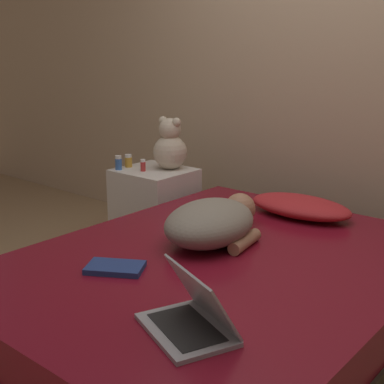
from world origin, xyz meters
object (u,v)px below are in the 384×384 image
object	(u,v)px
bottle_red	(143,165)
bottle_blue	(119,163)
teddy_bear	(170,147)
book	(115,268)
laptop	(192,317)
person_lying	(213,222)
bottle_amber	(128,161)
pillow	(300,206)

from	to	relation	value
bottle_red	bottle_blue	size ratio (longest dim) A/B	0.83
teddy_bear	book	xyz separation A→B (m)	(0.76, -1.18, -0.26)
laptop	book	bearing A→B (deg)	-174.32
bottle_red	bottle_blue	bearing A→B (deg)	-154.94
person_lying	laptop	world-z (taller)	laptop
person_lying	laptop	distance (m)	0.84
bottle_blue	laptop	bearing A→B (deg)	-35.47
teddy_bear	bottle_amber	bearing A→B (deg)	-151.13
person_lying	bottle_red	bearing A→B (deg)	143.27
pillow	bottle_red	world-z (taller)	bottle_red
teddy_bear	pillow	bearing A→B (deg)	-1.24
bottle_red	bottle_amber	xyz separation A→B (m)	(-0.16, 0.03, 0.00)
pillow	teddy_bear	xyz separation A→B (m)	(-0.98, 0.02, 0.21)
teddy_bear	book	distance (m)	1.42
person_lying	bottle_red	size ratio (longest dim) A/B	9.03
bottle_amber	person_lying	bearing A→B (deg)	-24.45
person_lying	teddy_bear	size ratio (longest dim) A/B	2.06
laptop	bottle_amber	xyz separation A→B (m)	(-1.57, 1.21, 0.11)
pillow	person_lying	size ratio (longest dim) A/B	0.83
laptop	bottle_blue	bearing A→B (deg)	167.01
laptop	teddy_bear	bearing A→B (deg)	156.85
person_lying	bottle_blue	size ratio (longest dim) A/B	7.49
person_lying	bottle_amber	size ratio (longest dim) A/B	8.25
person_lying	teddy_bear	xyz separation A→B (m)	(-0.86, 0.64, 0.17)
bottle_amber	teddy_bear	bearing A→B (deg)	28.87
bottle_amber	book	distance (m)	1.46
person_lying	teddy_bear	distance (m)	1.08
laptop	book	distance (m)	0.58
person_lying	pillow	bearing A→B (deg)	69.09
person_lying	bottle_amber	world-z (taller)	bottle_amber
pillow	bottle_blue	xyz separation A→B (m)	(-1.22, -0.21, 0.11)
person_lying	bottle_amber	bearing A→B (deg)	145.66
pillow	bottle_red	xyz separation A→B (m)	(-1.07, -0.14, 0.10)
pillow	laptop	size ratio (longest dim) A/B	1.48
laptop	teddy_bear	distance (m)	1.89
bottle_red	book	distance (m)	1.33
teddy_bear	book	bearing A→B (deg)	-57.15
laptop	bottle_red	bearing A→B (deg)	162.39
laptop	bottle_red	xyz separation A→B (m)	(-1.40, 1.18, 0.11)
laptop	book	xyz separation A→B (m)	(-0.56, 0.17, -0.04)
bottle_red	pillow	bearing A→B (deg)	7.60
pillow	bottle_amber	size ratio (longest dim) A/B	6.82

